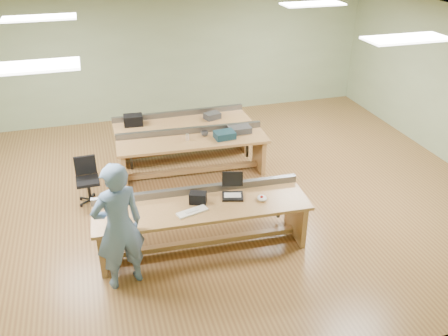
% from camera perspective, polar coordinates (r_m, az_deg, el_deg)
% --- Properties ---
extents(floor, '(10.00, 10.00, 0.00)m').
position_cam_1_polar(floor, '(8.67, -1.80, -3.04)').
color(floor, olive).
rests_on(floor, ground).
extents(ceiling, '(10.00, 10.00, 0.00)m').
position_cam_1_polar(ceiling, '(7.56, -2.15, 16.78)').
color(ceiling, silver).
rests_on(ceiling, wall_back).
extents(wall_back, '(10.00, 0.04, 3.00)m').
position_cam_1_polar(wall_back, '(11.72, -6.96, 13.22)').
color(wall_back, '#9AB186').
rests_on(wall_back, floor).
extents(wall_front, '(10.00, 0.04, 3.00)m').
position_cam_1_polar(wall_front, '(4.73, 10.44, -11.68)').
color(wall_front, '#9AB186').
rests_on(wall_front, floor).
extents(fluor_panels, '(6.20, 3.50, 0.03)m').
position_cam_1_polar(fluor_panels, '(7.57, -2.15, 16.55)').
color(fluor_panels, white).
rests_on(fluor_panels, ceiling).
extents(workbench_front, '(3.19, 1.00, 0.86)m').
position_cam_1_polar(workbench_front, '(7.06, -2.65, -5.68)').
color(workbench_front, '#B5804C').
rests_on(workbench_front, floor).
extents(workbench_mid, '(2.87, 0.91, 0.86)m').
position_cam_1_polar(workbench_mid, '(9.06, -3.78, 2.36)').
color(workbench_mid, '#B5804C').
rests_on(workbench_mid, floor).
extents(workbench_back, '(2.78, 0.76, 0.86)m').
position_cam_1_polar(workbench_back, '(9.89, -5.04, 4.63)').
color(workbench_back, '#B5804C').
rests_on(workbench_back, floor).
extents(person, '(0.77, 0.61, 1.85)m').
position_cam_1_polar(person, '(6.33, -12.57, -6.92)').
color(person, slate).
rests_on(person, floor).
extents(laptop_base, '(0.37, 0.33, 0.03)m').
position_cam_1_polar(laptop_base, '(7.11, 1.04, -3.43)').
color(laptop_base, black).
rests_on(laptop_base, workbench_front).
extents(laptop_screen, '(0.31, 0.10, 0.25)m').
position_cam_1_polar(laptop_screen, '(7.10, 1.03, -1.33)').
color(laptop_screen, black).
rests_on(laptop_screen, laptop_base).
extents(keyboard, '(0.48, 0.26, 0.03)m').
position_cam_1_polar(keyboard, '(6.78, -3.84, -5.27)').
color(keyboard, silver).
rests_on(keyboard, workbench_front).
extents(trackball_mouse, '(0.18, 0.20, 0.07)m').
position_cam_1_polar(trackball_mouse, '(7.06, 4.60, -3.62)').
color(trackball_mouse, white).
rests_on(trackball_mouse, workbench_front).
extents(camera_bag, '(0.29, 0.24, 0.17)m').
position_cam_1_polar(camera_bag, '(6.96, -3.15, -3.61)').
color(camera_bag, black).
rests_on(camera_bag, workbench_front).
extents(task_chair, '(0.46, 0.46, 0.82)m').
position_cam_1_polar(task_chair, '(8.63, -15.99, -2.09)').
color(task_chair, black).
rests_on(task_chair, floor).
extents(parts_bin_teal, '(0.40, 0.31, 0.13)m').
position_cam_1_polar(parts_bin_teal, '(8.97, 0.07, 4.01)').
color(parts_bin_teal, '#12303D').
rests_on(parts_bin_teal, workbench_mid).
extents(parts_bin_grey, '(0.43, 0.27, 0.12)m').
position_cam_1_polar(parts_bin_grey, '(9.23, 1.89, 4.65)').
color(parts_bin_grey, '#333335').
rests_on(parts_bin_grey, workbench_mid).
extents(mug, '(0.15, 0.15, 0.11)m').
position_cam_1_polar(mug, '(9.08, -2.34, 4.18)').
color(mug, '#333335').
rests_on(mug, workbench_mid).
extents(drinks_can, '(0.08, 0.08, 0.12)m').
position_cam_1_polar(drinks_can, '(8.92, -4.42, 3.72)').
color(drinks_can, white).
rests_on(drinks_can, workbench_mid).
extents(storage_box_back, '(0.39, 0.29, 0.21)m').
position_cam_1_polar(storage_box_back, '(9.71, -10.87, 5.67)').
color(storage_box_back, black).
rests_on(storage_box_back, workbench_back).
extents(tray_back, '(0.37, 0.32, 0.13)m').
position_cam_1_polar(tray_back, '(9.87, -1.44, 6.30)').
color(tray_back, '#333335').
rests_on(tray_back, workbench_back).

